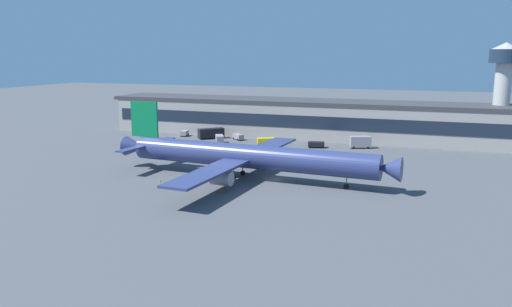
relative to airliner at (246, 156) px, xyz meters
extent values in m
plane|color=#4C4F54|center=(6.06, 0.86, -5.04)|extent=(600.00, 600.00, 0.00)
cube|color=#9E9993|center=(6.06, 61.38, 0.50)|extent=(151.72, 17.88, 11.09)
cube|color=#38383D|center=(6.06, 61.38, 6.65)|extent=(154.75, 18.24, 1.20)
cube|color=#192333|center=(6.06, 52.39, 1.06)|extent=(148.69, 0.16, 3.99)
cylinder|color=navy|center=(0.94, -0.06, 0.02)|extent=(57.52, 8.67, 5.28)
cone|color=navy|center=(31.12, -1.85, 0.02)|extent=(5.05, 5.29, 5.02)
cone|color=navy|center=(-29.51, 1.75, 0.02)|extent=(6.08, 5.09, 4.76)
cube|color=#0C723F|center=(-26.67, 1.58, 6.89)|extent=(7.41, 0.94, 8.45)
cube|color=navy|center=(-25.83, 7.36, 0.81)|extent=(2.96, 9.64, 0.30)
cube|color=navy|center=(-26.52, -4.25, 0.81)|extent=(2.96, 9.64, 0.30)
cube|color=navy|center=(-0.14, 15.57, -0.51)|extent=(7.52, 26.10, 0.50)
cube|color=navy|center=(-1.98, -15.45, -0.51)|extent=(7.52, 26.10, 0.50)
cylinder|color=#99999E|center=(0.63, 11.65, -2.36)|extent=(4.52, 3.16, 2.91)
cylinder|color=#99999E|center=(-0.75, -11.64, -2.36)|extent=(4.52, 3.16, 2.91)
cylinder|color=black|center=(22.67, -1.35, -4.49)|extent=(1.13, 0.56, 1.10)
cylinder|color=slate|center=(22.67, -1.35, -3.01)|extent=(0.24, 0.24, 2.42)
cylinder|color=black|center=(-1.78, 2.49, -4.49)|extent=(1.13, 0.56, 1.10)
cylinder|color=slate|center=(-1.78, 2.49, -3.01)|extent=(0.24, 0.24, 2.42)
cylinder|color=black|center=(-2.07, -2.26, -4.49)|extent=(1.13, 0.56, 1.10)
cylinder|color=slate|center=(-2.07, -2.26, -3.01)|extent=(0.24, 0.24, 2.42)
cylinder|color=#B7B7B2|center=(56.76, 64.95, 7.28)|extent=(4.74, 4.74, 24.65)
cylinder|color=#1E2D42|center=(56.76, 64.95, 21.61)|extent=(9.01, 9.01, 4.00)
cone|color=#A5A5A5|center=(56.76, 64.95, 24.61)|extent=(8.11, 8.11, 2.00)
cube|color=gray|center=(-23.96, 39.22, -3.59)|extent=(4.45, 5.61, 2.20)
cube|color=black|center=(-24.66, 40.47, -3.15)|extent=(2.65, 2.57, 0.55)
cylinder|color=black|center=(-25.71, 40.33, -4.69)|extent=(0.60, 0.76, 0.70)
cylinder|color=black|center=(-23.98, 41.29, -4.69)|extent=(0.60, 0.76, 0.70)
cylinder|color=black|center=(-23.94, 37.15, -4.69)|extent=(0.60, 0.76, 0.70)
cylinder|color=black|center=(-22.21, 38.11, -4.69)|extent=(0.60, 0.76, 0.70)
cube|color=black|center=(-30.36, 46.72, -3.19)|extent=(7.92, 7.92, 3.00)
cube|color=black|center=(-28.73, 48.35, -2.59)|extent=(3.90, 3.90, 0.75)
cylinder|color=black|center=(-29.17, 49.69, -4.69)|extent=(0.71, 0.71, 0.70)
cylinder|color=black|center=(-27.39, 47.91, -4.69)|extent=(0.71, 0.71, 0.70)
cylinder|color=black|center=(-33.33, 45.53, -4.69)|extent=(0.71, 0.71, 0.70)
cylinder|color=black|center=(-31.55, 43.75, -4.69)|extent=(0.71, 0.71, 0.70)
cube|color=black|center=(5.90, 42.36, -3.99)|extent=(5.29, 3.70, 1.40)
cube|color=black|center=(7.18, 42.68, -3.71)|extent=(2.21, 2.73, 0.35)
cylinder|color=black|center=(7.24, 43.91, -4.69)|extent=(0.75, 0.46, 0.70)
cylinder|color=black|center=(7.82, 41.64, -4.69)|extent=(0.75, 0.46, 0.70)
cylinder|color=black|center=(3.98, 43.08, -4.69)|extent=(0.75, 0.46, 0.70)
cylinder|color=black|center=(4.56, 40.81, -4.69)|extent=(0.75, 0.46, 0.70)
cube|color=gray|center=(18.34, 45.87, -3.09)|extent=(6.46, 4.32, 3.20)
cube|color=black|center=(19.89, 46.44, -2.45)|extent=(2.73, 2.80, 0.80)
cylinder|color=black|center=(19.93, 47.61, -4.69)|extent=(0.76, 0.52, 0.70)
cylinder|color=black|center=(20.68, 45.58, -4.69)|extent=(0.76, 0.52, 0.70)
cylinder|color=black|center=(15.99, 46.16, -4.69)|extent=(0.76, 0.52, 0.70)
cylinder|color=black|center=(16.74, 44.13, -4.69)|extent=(0.76, 0.52, 0.70)
cube|color=gray|center=(-40.91, 48.15, -3.94)|extent=(2.64, 3.91, 1.50)
cube|color=black|center=(-41.10, 49.12, -3.64)|extent=(2.04, 1.58, 0.38)
cylinder|color=black|center=(-42.03, 49.22, -4.69)|extent=(0.43, 0.74, 0.70)
cylinder|color=black|center=(-40.27, 49.56, -4.69)|extent=(0.43, 0.74, 0.70)
cylinder|color=black|center=(-41.56, 46.75, -4.69)|extent=(0.43, 0.74, 0.70)
cylinder|color=black|center=(-39.79, 47.08, -4.69)|extent=(0.43, 0.74, 0.70)
cube|color=yellow|center=(-9.46, 42.93, -3.89)|extent=(6.63, 4.60, 1.60)
cube|color=black|center=(-11.04, 42.16, -3.57)|extent=(2.82, 2.64, 0.40)
cylinder|color=black|center=(-11.08, 41.14, -4.69)|extent=(0.76, 0.58, 0.70)
cylinder|color=black|center=(-11.87, 42.76, -4.69)|extent=(0.76, 0.58, 0.70)
cylinder|color=black|center=(-7.05, 43.10, -4.69)|extent=(0.76, 0.58, 0.70)
cylinder|color=black|center=(-7.84, 44.72, -4.69)|extent=(0.76, 0.58, 0.70)
cube|color=gray|center=(-21.00, 47.30, -3.94)|extent=(4.57, 4.32, 1.50)
cube|color=black|center=(-21.91, 48.10, -3.64)|extent=(2.31, 2.33, 0.38)
cylinder|color=black|center=(-22.72, 47.67, -4.69)|extent=(0.73, 0.69, 0.70)
cylinder|color=black|center=(-21.60, 48.96, -4.69)|extent=(0.73, 0.69, 0.70)
cylinder|color=black|center=(-20.39, 45.65, -4.69)|extent=(0.73, 0.69, 0.70)
cylinder|color=black|center=(-19.27, 46.94, -4.69)|extent=(0.73, 0.69, 0.70)
cone|color=#F2590C|center=(-16.32, -9.53, -4.74)|extent=(0.48, 0.48, 0.60)
cone|color=#F2590C|center=(-0.57, -11.69, -4.70)|extent=(0.55, 0.55, 0.69)
camera|label=1|loc=(39.83, -102.64, 22.32)|focal=35.61mm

